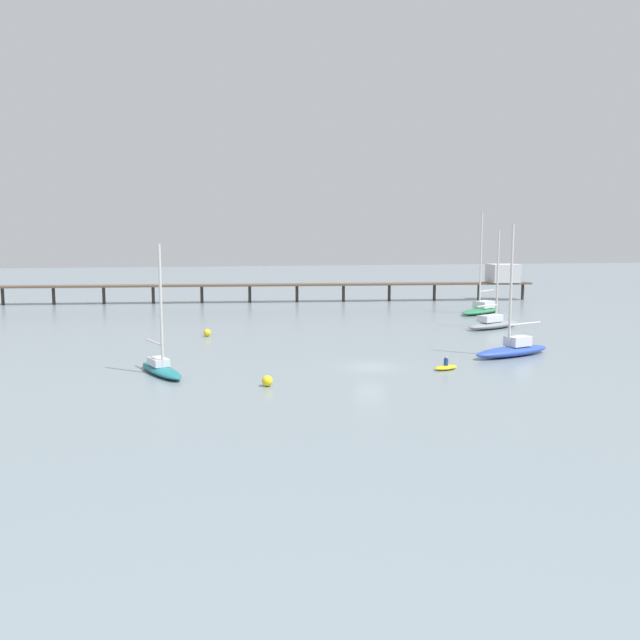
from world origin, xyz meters
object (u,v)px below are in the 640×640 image
(sailboat_gray, at_px, (493,322))
(sailboat_green, at_px, (482,308))
(pier, at_px, (373,280))
(sailboat_teal, at_px, (161,366))
(sailboat_blue, at_px, (513,348))
(dinghy_yellow, at_px, (446,367))
(mooring_buoy_outer, at_px, (207,333))
(mooring_buoy_inner, at_px, (267,381))

(sailboat_gray, bearing_deg, sailboat_green, 68.78)
(pier, height_order, sailboat_teal, sailboat_teal)
(pier, bearing_deg, sailboat_green, -64.89)
(pier, relative_size, sailboat_green, 6.29)
(pier, distance_m, sailboat_blue, 52.75)
(sailboat_blue, bearing_deg, dinghy_yellow, -151.71)
(sailboat_blue, distance_m, sailboat_teal, 31.08)
(sailboat_gray, xyz_separation_m, mooring_buoy_outer, (-33.38, 0.88, -0.33))
(sailboat_green, xyz_separation_m, sailboat_teal, (-43.51, -33.06, -0.14))
(mooring_buoy_inner, bearing_deg, sailboat_teal, 141.30)
(mooring_buoy_outer, bearing_deg, sailboat_blue, -34.02)
(mooring_buoy_inner, bearing_deg, mooring_buoy_outer, 97.15)
(sailboat_blue, height_order, mooring_buoy_inner, sailboat_blue)
(pier, bearing_deg, sailboat_blue, -92.91)
(sailboat_green, relative_size, mooring_buoy_outer, 17.16)
(dinghy_yellow, bearing_deg, sailboat_blue, 28.29)
(sailboat_gray, relative_size, sailboat_green, 0.82)
(pier, bearing_deg, sailboat_teal, -122.01)
(pier, height_order, sailboat_blue, sailboat_blue)
(sailboat_teal, height_order, dinghy_yellow, sailboat_teal)
(mooring_buoy_outer, bearing_deg, mooring_buoy_inner, -82.85)
(pier, relative_size, sailboat_gray, 7.65)
(sailboat_blue, relative_size, mooring_buoy_outer, 14.43)
(dinghy_yellow, bearing_deg, sailboat_teal, 171.95)
(pier, height_order, dinghy_yellow, pier)
(sailboat_blue, bearing_deg, sailboat_green, 68.56)
(sailboat_gray, distance_m, mooring_buoy_outer, 33.40)
(sailboat_gray, relative_size, dinghy_yellow, 4.68)
(pier, xyz_separation_m, dinghy_yellow, (-11.09, -57.14, -3.34))
(dinghy_yellow, height_order, mooring_buoy_outer, dinghy_yellow)
(sailboat_teal, height_order, mooring_buoy_inner, sailboat_teal)
(sailboat_green, height_order, mooring_buoy_inner, sailboat_green)
(sailboat_green, bearing_deg, sailboat_gray, -111.22)
(sailboat_teal, bearing_deg, sailboat_gray, 25.96)
(pier, bearing_deg, mooring_buoy_inner, -113.49)
(sailboat_blue, bearing_deg, mooring_buoy_inner, -162.38)
(sailboat_gray, bearing_deg, mooring_buoy_outer, 178.50)
(sailboat_gray, relative_size, mooring_buoy_inner, 14.42)
(sailboat_green, distance_m, dinghy_yellow, 41.85)
(pier, xyz_separation_m, mooring_buoy_outer, (-29.29, -34.65, -3.15))
(sailboat_gray, xyz_separation_m, sailboat_blue, (-6.78, -17.08, 0.01))
(pier, xyz_separation_m, sailboat_teal, (-33.72, -53.94, -2.92))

